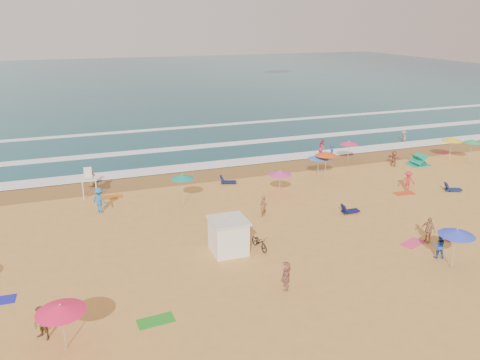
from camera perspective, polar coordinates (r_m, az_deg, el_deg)
name	(u,v)px	position (r m, az deg, el deg)	size (l,w,h in m)	color
ground	(296,224)	(32.63, 6.79, -5.36)	(220.00, 220.00, 0.00)	gold
ocean	(134,81)	(112.13, -12.85, 11.69)	(220.00, 140.00, 0.18)	#0C4756
wet_sand	(236,171)	(43.40, -0.48, 1.05)	(220.00, 220.00, 0.00)	olive
surf_foam	(210,147)	(51.45, -3.72, 4.00)	(200.00, 18.70, 0.05)	white
cabana	(228,237)	(28.35, -1.42, -6.91)	(2.00, 2.00, 2.00)	white
cabana_roof	(228,220)	(27.90, -1.44, -4.95)	(2.20, 2.20, 0.12)	silver
bicycle	(259,242)	(28.93, 2.38, -7.58)	(0.59, 1.70, 0.89)	black
lifeguard_stand	(89,185)	(38.68, -17.91, -0.55)	(1.20, 1.20, 2.10)	white
beach_umbrellas	(307,188)	(33.40, 8.20, -0.95)	(52.00, 22.62, 0.79)	#FDF61A
loungers	(375,231)	(32.31, 16.11, -5.94)	(61.86, 24.65, 0.34)	#0F1E4E
towels	(353,231)	(32.31, 13.66, -6.02)	(43.23, 22.95, 0.03)	#C25218
popup_tents	(474,173)	(45.99, 26.67, 0.78)	(5.24, 12.24, 1.20)	#FD388F
beachgoers	(264,197)	(35.05, 2.92, -2.06)	(49.56, 25.20, 2.14)	#254BB0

